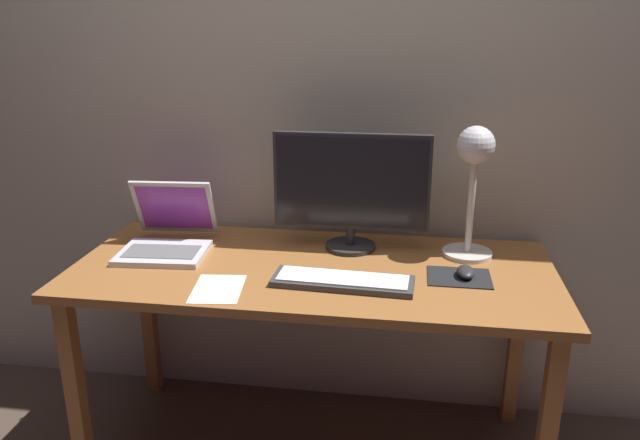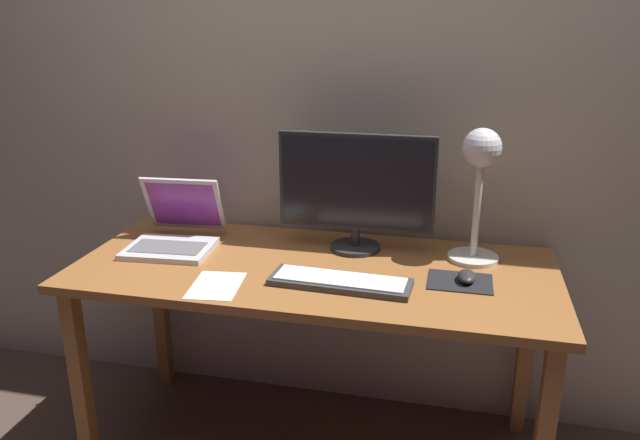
# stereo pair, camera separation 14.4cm
# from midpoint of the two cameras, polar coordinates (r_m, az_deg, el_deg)

# --- Properties ---
(back_wall) EXTENTS (4.80, 0.06, 2.60)m
(back_wall) POSITION_cam_midpoint_polar(r_m,az_deg,el_deg) (2.30, -0.96, 12.58)
(back_wall) COLOR #B2A893
(back_wall) RESTS_ON ground
(desk) EXTENTS (1.60, 0.70, 0.74)m
(desk) POSITION_cam_midpoint_polar(r_m,az_deg,el_deg) (2.09, -2.67, -6.32)
(desk) COLOR #935B2D
(desk) RESTS_ON ground
(monitor) EXTENTS (0.55, 0.18, 0.42)m
(monitor) POSITION_cam_midpoint_polar(r_m,az_deg,el_deg) (2.14, 1.00, 3.10)
(monitor) COLOR #28282B
(monitor) RESTS_ON desk
(keyboard_main) EXTENTS (0.45, 0.16, 0.03)m
(keyboard_main) POSITION_cam_midpoint_polar(r_m,az_deg,el_deg) (1.91, -0.04, -5.71)
(keyboard_main) COLOR #38383A
(keyboard_main) RESTS_ON desk
(laptop) EXTENTS (0.32, 0.35, 0.24)m
(laptop) POSITION_cam_midpoint_polar(r_m,az_deg,el_deg) (2.27, -15.66, -1.00)
(laptop) COLOR silver
(laptop) RESTS_ON desk
(desk_lamp) EXTENTS (0.17, 0.17, 0.45)m
(desk_lamp) POSITION_cam_midpoint_polar(r_m,az_deg,el_deg) (2.10, 12.22, 4.72)
(desk_lamp) COLOR beige
(desk_lamp) RESTS_ON desk
(mousepad) EXTENTS (0.20, 0.16, 0.00)m
(mousepad) POSITION_cam_midpoint_polar(r_m,az_deg,el_deg) (2.00, 10.80, -5.28)
(mousepad) COLOR black
(mousepad) RESTS_ON desk
(mouse) EXTENTS (0.06, 0.10, 0.03)m
(mouse) POSITION_cam_midpoint_polar(r_m,az_deg,el_deg) (2.00, 11.38, -4.77)
(mouse) COLOR #28282B
(mouse) RESTS_ON mousepad
(paper_sheet_near_mouse) EXTENTS (0.17, 0.23, 0.00)m
(paper_sheet_near_mouse) POSITION_cam_midpoint_polar(r_m,az_deg,el_deg) (1.93, -11.63, -6.32)
(paper_sheet_near_mouse) COLOR white
(paper_sheet_near_mouse) RESTS_ON desk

